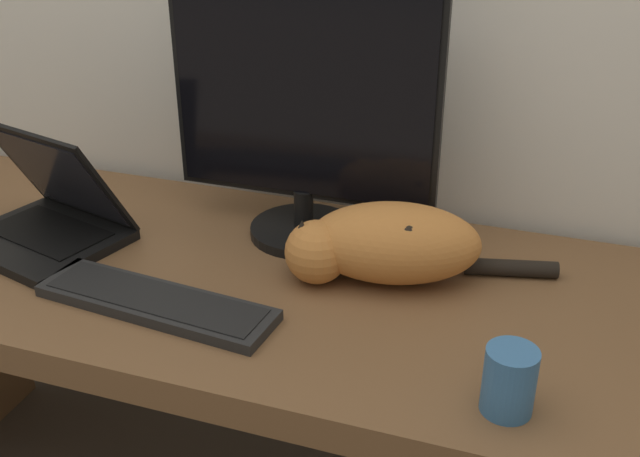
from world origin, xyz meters
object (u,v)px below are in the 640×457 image
object	(u,v)px
external_keyboard	(156,302)
coffee_mug	(509,381)
cat	(385,243)
laptop	(48,219)
monitor	(303,113)

from	to	relation	value
external_keyboard	coffee_mug	world-z (taller)	coffee_mug
coffee_mug	external_keyboard	bearing A→B (deg)	173.10
cat	coffee_mug	xyz separation A→B (m)	(0.26, -0.30, -0.02)
external_keyboard	coffee_mug	bearing A→B (deg)	-1.50
coffee_mug	laptop	bearing A→B (deg)	166.30
external_keyboard	cat	size ratio (longest dim) A/B	0.92
external_keyboard	coffee_mug	size ratio (longest dim) A/B	4.38
laptop	monitor	bearing A→B (deg)	36.90
monitor	laptop	xyz separation A→B (m)	(-0.48, -0.19, -0.21)
laptop	cat	distance (m)	0.69
laptop	coffee_mug	world-z (taller)	laptop
monitor	coffee_mug	bearing A→B (deg)	-42.56
laptop	cat	size ratio (longest dim) A/B	0.72
cat	laptop	bearing A→B (deg)	172.57
coffee_mug	cat	bearing A→B (deg)	130.68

